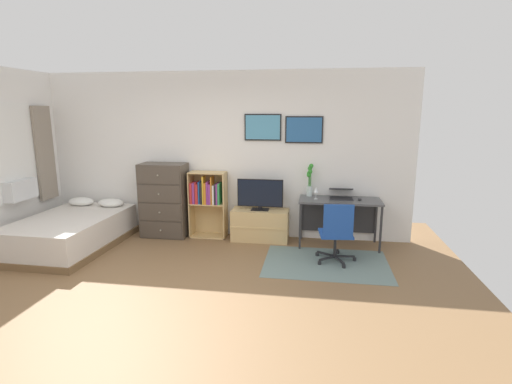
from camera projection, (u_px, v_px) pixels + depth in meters
ground_plane at (174, 299)px, 4.35m from camera, size 7.20×7.20×0.00m
wall_back_with_posters at (224, 155)px, 6.42m from camera, size 6.12×0.09×2.70m
area_rug at (326, 263)px, 5.36m from camera, size 1.70×1.20×0.01m
bed at (72, 231)px, 5.97m from camera, size 1.29×1.97×0.62m
dresser at (164, 200)px, 6.45m from camera, size 0.75×0.46×1.23m
bookshelf at (208, 198)px, 6.39m from camera, size 0.60×0.30×1.10m
tv_stand at (260, 225)px, 6.29m from camera, size 0.91×0.41×0.51m
television at (260, 195)px, 6.17m from camera, size 0.73×0.16×0.50m
desk at (339, 207)px, 6.03m from camera, size 1.24×0.56×0.74m
office_chair at (337, 231)px, 5.28m from camera, size 0.57×0.58×0.86m
laptop at (341, 194)px, 6.02m from camera, size 0.37×0.40×0.16m
computer_mouse at (360, 199)px, 5.88m from camera, size 0.06×0.10×0.03m
bamboo_vase at (310, 180)px, 6.13m from camera, size 0.10×0.10×0.52m
wine_glass at (316, 190)px, 5.94m from camera, size 0.07×0.07×0.18m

